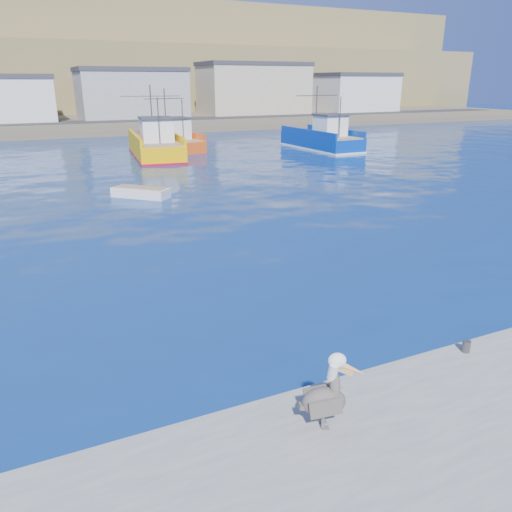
% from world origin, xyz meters
% --- Properties ---
extents(ground, '(260.00, 260.00, 0.00)m').
position_xyz_m(ground, '(0.00, 0.00, 0.00)').
color(ground, navy).
rests_on(ground, ground).
extents(dock_bollards, '(36.20, 0.20, 0.30)m').
position_xyz_m(dock_bollards, '(0.60, -3.40, 0.65)').
color(dock_bollards, '#4C4C4C').
rests_on(dock_bollards, dock).
extents(far_shore, '(200.00, 81.00, 24.00)m').
position_xyz_m(far_shore, '(0.00, 109.20, 8.98)').
color(far_shore, brown).
rests_on(far_shore, ground).
extents(trawler_yellow_b, '(5.54, 12.00, 6.55)m').
position_xyz_m(trawler_yellow_b, '(5.50, 36.39, 1.06)').
color(trawler_yellow_b, '#F6B200').
rests_on(trawler_yellow_b, ground).
extents(trawler_blue, '(5.19, 10.92, 6.45)m').
position_xyz_m(trawler_blue, '(22.97, 34.71, 1.01)').
color(trawler_blue, '#033097').
rests_on(trawler_blue, ground).
extents(boat_orange, '(5.14, 9.09, 6.11)m').
position_xyz_m(boat_orange, '(8.29, 40.40, 1.04)').
color(boat_orange, '#D94B14').
rests_on(boat_orange, ground).
extents(skiff_mid, '(3.42, 3.39, 0.78)m').
position_xyz_m(skiff_mid, '(0.19, 19.60, 0.25)').
color(skiff_mid, silver).
rests_on(skiff_mid, ground).
extents(pelican, '(1.26, 0.74, 1.57)m').
position_xyz_m(pelican, '(-1.66, -4.28, 1.17)').
color(pelican, '#595451').
rests_on(pelican, dock).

